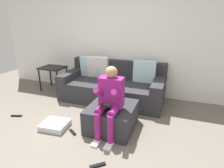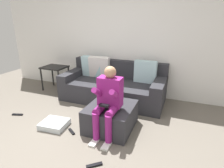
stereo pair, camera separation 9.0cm
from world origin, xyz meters
The scene contains 10 objects.
ground_plane centered at (0.00, 0.00, 0.00)m, with size 8.03×8.03×0.00m, color #6B6359.
wall_back centered at (0.00, 2.42, 1.25)m, with size 6.18×0.10×2.50m, color white.
couch_sectional centered at (0.02, 1.95, 0.30)m, with size 2.17×0.98×0.88m.
ottoman centered at (0.41, 0.83, 0.19)m, with size 0.70×0.77×0.39m, color #2D2D33.
person_seated centered at (0.44, 0.65, 0.59)m, with size 0.35×0.57×1.05m.
storage_bin centered at (-0.46, 0.50, 0.05)m, with size 0.41×0.36×0.09m, color silver.
side_table centered at (-1.53, 1.97, 0.49)m, with size 0.57×0.47×0.58m.
remote_near_ottoman centered at (0.54, -0.03, 0.01)m, with size 0.20×0.04×0.02m, color black.
remote_by_storage_bin centered at (-0.11, 0.47, 0.01)m, with size 0.18×0.04×0.02m, color black.
remote_under_side_table centered at (-1.34, 0.57, 0.01)m, with size 0.19×0.04×0.02m, color black.
Camera 2 is at (1.39, -1.62, 1.67)m, focal length 29.82 mm.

